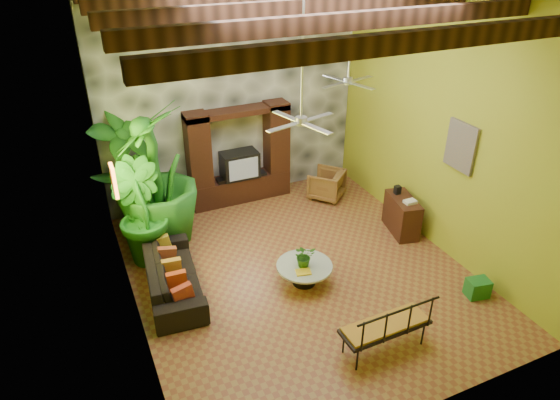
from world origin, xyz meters
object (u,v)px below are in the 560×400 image
ceiling_fan_back (349,70)px  wicker_armchair (326,184)px  coffee_table (304,271)px  green_bin (478,288)px  iron_bench (389,325)px  tall_plant_b (139,213)px  tall_plant_c (156,176)px  sofa (173,275)px  side_console (402,215)px  ceiling_fan_front (301,108)px  tall_plant_a (128,167)px  entertainment_center (239,163)px

ceiling_fan_back → wicker_armchair: size_ratio=2.42×
coffee_table → green_bin: size_ratio=2.66×
wicker_armchair → iron_bench: (-1.58, -4.78, 0.19)m
tall_plant_b → green_bin: 6.36m
tall_plant_b → tall_plant_c: (0.49, 0.56, 0.43)m
coffee_table → tall_plant_c: bearing=128.5°
sofa → iron_bench: size_ratio=1.57×
wicker_armchair → sofa: bearing=-16.4°
sofa → tall_plant_c: size_ratio=0.77×
tall_plant_c → side_console: tall_plant_c is taller
side_console → green_bin: (-0.04, -2.33, -0.23)m
sofa → side_console: size_ratio=2.27×
ceiling_fan_front → tall_plant_c: (-1.89, 2.60, -1.93)m
sofa → green_bin: sofa is taller
ceiling_fan_back → sofa: (-3.90, -0.78, -3.07)m
ceiling_fan_front → tall_plant_a: bearing=122.9°
tall_plant_a → side_console: 5.91m
coffee_table → iron_bench: 2.10m
ceiling_fan_front → sofa: (-2.10, 0.82, -3.07)m
tall_plant_a → side_console: (5.14, -2.78, -0.92)m
sofa → tall_plant_b: size_ratio=1.09×
entertainment_center → wicker_armchair: 2.16m
ceiling_fan_front → iron_bench: (0.54, -2.01, -2.86)m
coffee_table → green_bin: (2.65, -1.60, -0.09)m
green_bin → sofa: bearing=154.1°
ceiling_fan_back → iron_bench: 4.78m
ceiling_fan_back → tall_plant_b: (-4.18, 0.44, -2.37)m
tall_plant_b → iron_bench: tall_plant_b is taller
iron_bench → entertainment_center: bearing=92.5°
ceiling_fan_front → tall_plant_b: size_ratio=0.90×
tall_plant_a → green_bin: bearing=-45.1°
ceiling_fan_front → ceiling_fan_back: (1.80, 1.60, 0.00)m
iron_bench → side_console: bearing=49.3°
tall_plant_c → coffee_table: size_ratio=2.86×
wicker_armchair → green_bin: size_ratio=1.99×
entertainment_center → iron_bench: 5.57m
ceiling_fan_front → tall_plant_c: size_ratio=0.63×
ceiling_fan_back → green_bin: ceiling_fan_back is taller
tall_plant_c → coffee_table: bearing=-51.5°
ceiling_fan_front → coffee_table: bearing=14.2°
ceiling_fan_front → sofa: 3.81m
iron_bench → green_bin: (2.26, 0.45, -0.37)m
tall_plant_a → iron_bench: bearing=-63.0°
coffee_table → iron_bench: bearing=-79.3°
sofa → coffee_table: sofa is taller
tall_plant_b → green_bin: size_ratio=5.36×
tall_plant_a → iron_bench: (2.83, -5.56, -0.78)m
wicker_armchair → green_bin: wicker_armchair is taller
tall_plant_c → iron_bench: size_ratio=2.04×
wicker_armchair → tall_plant_b: size_ratio=0.37×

